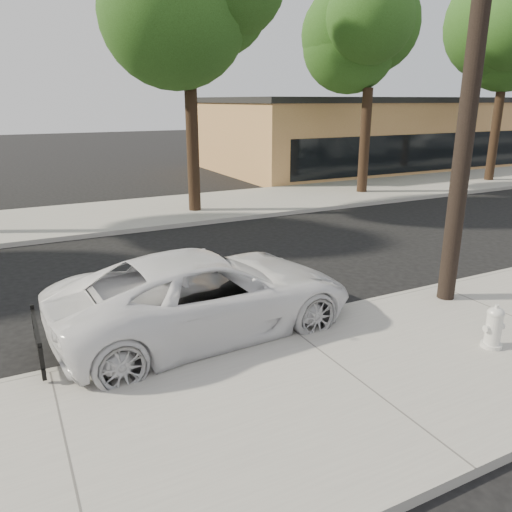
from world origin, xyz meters
name	(u,v)px	position (x,y,z in m)	size (l,w,h in m)	color
ground	(233,290)	(0.00, 0.00, 0.00)	(120.00, 120.00, 0.00)	black
near_sidewalk	(353,380)	(0.00, -4.30, 0.07)	(90.00, 4.40, 0.15)	gray
far_sidewalk	(137,213)	(0.00, 8.50, 0.07)	(90.00, 5.00, 0.15)	gray
curb_near	(280,323)	(0.00, -2.10, 0.07)	(90.00, 0.12, 0.16)	#9E9B93
building_main	(360,134)	(16.00, 16.00, 2.00)	(18.00, 10.00, 4.00)	#AF7C49
utility_pole	(474,62)	(3.60, -2.70, 4.70)	(1.40, 0.34, 9.00)	black
tree_c	(195,10)	(2.22, 7.64, 6.91)	(4.96, 4.80, 9.55)	black
tree_d	(377,41)	(10.20, 7.95, 6.37)	(4.50, 4.35, 8.75)	black
police_cruiser	(207,294)	(-1.27, -1.69, 0.75)	(2.50, 5.42, 1.51)	white
fire_hydrant	(494,328)	(2.60, -4.61, 0.49)	(0.37, 0.34, 0.70)	silver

